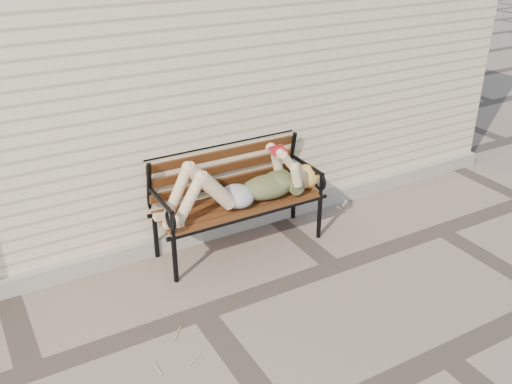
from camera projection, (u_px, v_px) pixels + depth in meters
ground at (202, 313)px, 4.33m from camera, size 80.00×80.00×0.00m
house_wall at (76, 41)px, 5.99m from camera, size 8.00×4.00×3.00m
foundation_strip at (156, 246)px, 5.05m from camera, size 8.00×0.10×0.15m
garden_bench at (234, 184)px, 5.00m from camera, size 1.62×0.64×1.05m
reading_woman at (242, 186)px, 4.89m from camera, size 1.53×0.35×0.48m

